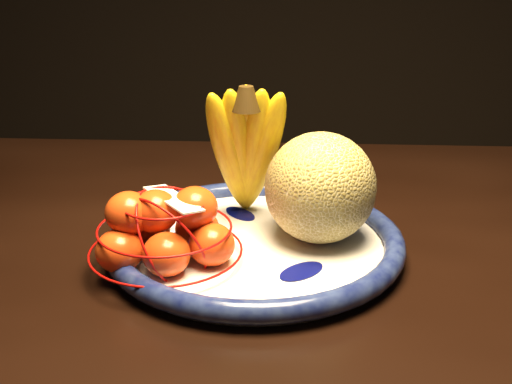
# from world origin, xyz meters

# --- Properties ---
(dining_table) EXTENTS (1.67, 1.06, 0.81)m
(dining_table) POSITION_xyz_m (-0.00, 0.10, 0.72)
(dining_table) COLOR black
(dining_table) RESTS_ON ground
(fruit_bowl) EXTENTS (0.33, 0.33, 0.03)m
(fruit_bowl) POSITION_xyz_m (0.24, 0.16, 0.82)
(fruit_bowl) COLOR white
(fruit_bowl) RESTS_ON dining_table
(cantaloupe) EXTENTS (0.12, 0.12, 0.12)m
(cantaloupe) POSITION_xyz_m (0.31, 0.18, 0.88)
(cantaloupe) COLOR olive
(cantaloupe) RESTS_ON fruit_bowl
(banana_bunch) EXTENTS (0.12, 0.12, 0.18)m
(banana_bunch) POSITION_xyz_m (0.22, 0.23, 0.91)
(banana_bunch) COLOR yellow
(banana_bunch) RESTS_ON fruit_bowl
(mandarin_bag) EXTENTS (0.18, 0.18, 0.10)m
(mandarin_bag) POSITION_xyz_m (0.15, 0.11, 0.85)
(mandarin_bag) COLOR #F05112
(mandarin_bag) RESTS_ON fruit_bowl
(price_tag) EXTENTS (0.07, 0.07, 0.01)m
(price_tag) POSITION_xyz_m (0.16, 0.11, 0.89)
(price_tag) COLOR white
(price_tag) RESTS_ON mandarin_bag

